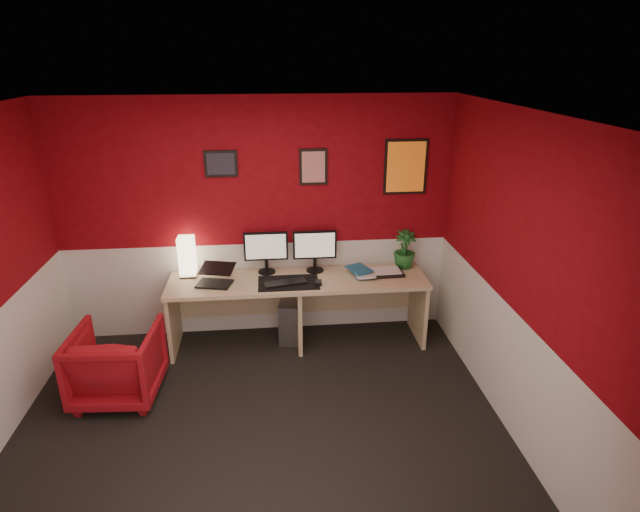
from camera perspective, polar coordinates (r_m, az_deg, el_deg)
The scene contains 25 objects.
ground at distance 4.47m, azimuth -6.44°, elevation -18.77°, with size 4.00×3.50×0.01m, color black.
ceiling at distance 3.44m, azimuth -8.21°, elevation 14.97°, with size 4.00×3.50×0.01m, color white.
wall_back at distance 5.42m, azimuth -6.93°, elevation 3.83°, with size 4.00×0.01×2.50m, color maroon.
wall_front at distance 2.33m, azimuth -7.96°, elevation -23.02°, with size 4.00×0.01×2.50m, color maroon.
wall_right at distance 4.22m, azimuth 21.05°, elevation -2.73°, with size 0.01×3.50×2.50m, color maroon.
wainscot_back at distance 5.68m, azimuth -6.59°, elevation -3.40°, with size 4.00×0.01×1.00m, color silver.
wainscot_right at distance 4.56m, azimuth 19.73°, elevation -11.36°, with size 0.01×3.50×1.00m, color silver.
desk at distance 5.44m, azimuth -2.36°, elevation -6.03°, with size 2.60×0.65×0.73m, color tan.
shoji_lamp at distance 5.44m, azimuth -14.28°, elevation -0.18°, with size 0.16×0.16×0.40m, color #FFE5B2.
laptop at distance 5.22m, azimuth -11.51°, elevation -1.98°, with size 0.33×0.23×0.22m, color black.
monitor_left at distance 5.36m, azimuth -5.93°, elevation 1.07°, with size 0.45×0.06×0.58m, color black.
monitor_right at distance 5.37m, azimuth -0.56°, elevation 1.22°, with size 0.45×0.06×0.58m, color black.
desk_mat at distance 5.20m, azimuth -3.45°, elevation -2.93°, with size 0.60×0.38×0.01m, color black.
keyboard at distance 5.17m, azimuth -3.82°, elevation -2.92°, with size 0.42×0.14×0.02m, color black.
mouse at distance 5.15m, azimuth -0.16°, elevation -2.92°, with size 0.06×0.10×0.03m, color black.
book_bottom at distance 5.37m, azimuth 3.75°, elevation -2.02°, with size 0.20×0.27×0.03m, color #1D6088.
book_middle at distance 5.32m, azimuth 3.83°, elevation -1.92°, with size 0.19×0.27×0.02m, color silver.
book_top at distance 5.32m, azimuth 3.39°, elevation -1.66°, with size 0.19×0.26×0.02m, color #1D6088.
zen_tray at distance 5.44m, azimuth 7.14°, elevation -1.79°, with size 0.35×0.25×0.03m, color black.
potted_plant at distance 5.56m, azimuth 9.23°, elevation 0.72°, with size 0.23×0.23×0.41m, color #19591E.
pc_tower at distance 5.62m, azimuth -3.27°, elevation -6.75°, with size 0.20×0.45×0.45m, color #99999E.
armchair at distance 5.00m, azimuth -21.27°, elevation -10.83°, with size 0.70×0.72×0.66m, color #A4111A.
art_left at distance 5.27m, azimuth -10.76°, elevation 9.87°, with size 0.32×0.02×0.26m, color black.
art_center at distance 5.28m, azimuth -0.73°, elevation 9.70°, with size 0.28×0.02×0.36m, color red.
art_right at distance 5.45m, azimuth 9.32°, elevation 9.58°, with size 0.44×0.02×0.56m, color orange.
Camera 1 is at (0.13, -3.42, 2.88)m, focal length 29.34 mm.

